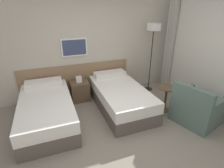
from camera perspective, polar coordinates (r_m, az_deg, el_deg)
name	(u,v)px	position (r m, az deg, el deg)	size (l,w,h in m)	color
ground_plane	(127,140)	(3.43, 5.02, -17.61)	(16.00, 16.00, 0.00)	slate
wall_headboard	(92,47)	(4.70, -6.42, 11.88)	(10.00, 0.10, 2.70)	#B7AD99
bed_near_door	(47,110)	(3.95, -20.50, -8.04)	(1.04, 1.98, 0.67)	brown
bed_near_window	(120,97)	(4.23, 2.67, -4.20)	(1.04, 1.98, 0.67)	brown
nightstand	(80,90)	(4.64, -10.48, -2.07)	(0.46, 0.43, 0.65)	brown
floor_lamp	(153,35)	(4.89, 13.30, 15.38)	(0.25, 0.25, 1.88)	black
side_table	(166,94)	(4.22, 17.26, -3.28)	(0.42, 0.42, 0.60)	brown
armchair	(197,109)	(4.12, 25.89, -7.46)	(1.03, 1.02, 0.90)	#4C6056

